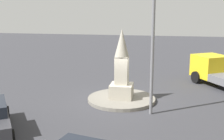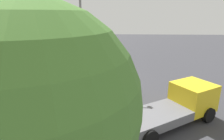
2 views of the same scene
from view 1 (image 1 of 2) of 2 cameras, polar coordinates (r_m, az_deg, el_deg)
The scene contains 5 objects.
ground_plane at distance 16.69m, azimuth 1.87°, elevation -6.05°, with size 80.00×80.00×0.00m, color #38383D.
traffic_island at distance 16.67m, azimuth 1.87°, elevation -5.74°, with size 3.86×3.86×0.19m, color gray.
monument at distance 16.23m, azimuth 1.91°, elevation -0.06°, with size 1.25×1.25×3.91m.
streetlamp at distance 13.89m, azimuth 8.16°, elevation 9.61°, with size 2.95×0.28×7.64m.
truck_yellow_passing at distance 20.75m, azimuth 20.70°, elevation -0.49°, with size 5.92×4.71×1.96m.
Camera 1 is at (15.67, 2.41, 5.22)m, focal length 46.40 mm.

